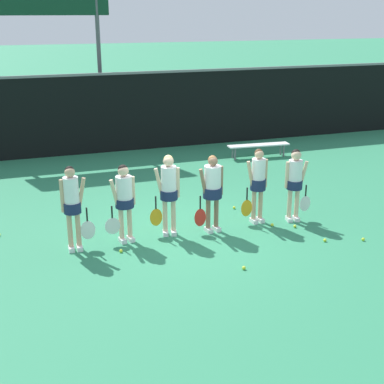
# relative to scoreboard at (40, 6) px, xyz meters

# --- Properties ---
(ground_plane) EXTENTS (140.00, 140.00, 0.00)m
(ground_plane) POSITION_rel_scoreboard_xyz_m (2.20, -8.48, -4.70)
(ground_plane) COLOR #2D7F56
(fence_windscreen) EXTENTS (60.00, 0.08, 2.65)m
(fence_windscreen) POSITION_rel_scoreboard_xyz_m (2.20, -1.00, -3.36)
(fence_windscreen) COLOR black
(fence_windscreen) RESTS_ON ground_plane
(scoreboard) EXTENTS (4.39, 0.15, 5.92)m
(scoreboard) POSITION_rel_scoreboard_xyz_m (0.00, 0.00, 0.00)
(scoreboard) COLOR #515156
(scoreboard) RESTS_ON ground_plane
(bench_courtside) EXTENTS (2.07, 0.52, 0.43)m
(bench_courtside) POSITION_rel_scoreboard_xyz_m (6.31, -3.27, -4.32)
(bench_courtside) COLOR silver
(bench_courtside) RESTS_ON ground_plane
(player_0) EXTENTS (0.63, 0.34, 1.74)m
(player_0) POSITION_rel_scoreboard_xyz_m (-0.28, -8.57, -3.68)
(player_0) COLOR tan
(player_0) RESTS_ON ground_plane
(player_1) EXTENTS (0.67, 0.38, 1.65)m
(player_1) POSITION_rel_scoreboard_xyz_m (0.77, -8.49, -3.72)
(player_1) COLOR beige
(player_1) RESTS_ON ground_plane
(player_2) EXTENTS (0.64, 0.37, 1.76)m
(player_2) POSITION_rel_scoreboard_xyz_m (1.73, -8.43, -3.65)
(player_2) COLOR beige
(player_2) RESTS_ON ground_plane
(player_3) EXTENTS (0.67, 0.41, 1.70)m
(player_3) POSITION_rel_scoreboard_xyz_m (2.66, -8.56, -3.69)
(player_3) COLOR #8C664C
(player_3) RESTS_ON ground_plane
(player_4) EXTENTS (0.63, 0.35, 1.71)m
(player_4) POSITION_rel_scoreboard_xyz_m (3.81, -8.39, -3.70)
(player_4) COLOR tan
(player_4) RESTS_ON ground_plane
(player_5) EXTENTS (0.63, 0.36, 1.67)m
(player_5) POSITION_rel_scoreboard_xyz_m (4.64, -8.57, -3.70)
(player_5) COLOR beige
(player_5) RESTS_ON ground_plane
(tennis_ball_0) EXTENTS (0.07, 0.07, 0.07)m
(tennis_ball_0) POSITION_rel_scoreboard_xyz_m (1.63, -7.56, -4.67)
(tennis_ball_0) COLOR #CCE033
(tennis_ball_0) RESTS_ON ground_plane
(tennis_ball_3) EXTENTS (0.07, 0.07, 0.07)m
(tennis_ball_3) POSITION_rel_scoreboard_xyz_m (4.69, -9.86, -4.66)
(tennis_ball_3) COLOR #CCE033
(tennis_ball_3) RESTS_ON ground_plane
(tennis_ball_5) EXTENTS (0.07, 0.07, 0.07)m
(tennis_ball_5) POSITION_rel_scoreboard_xyz_m (0.55, -9.01, -4.67)
(tennis_ball_5) COLOR #CCE033
(tennis_ball_5) RESTS_ON ground_plane
(tennis_ball_6) EXTENTS (0.07, 0.07, 0.07)m
(tennis_ball_6) POSITION_rel_scoreboard_xyz_m (-0.04, -7.88, -4.67)
(tennis_ball_6) COLOR #CCE033
(tennis_ball_6) RESTS_ON ground_plane
(tennis_ball_7) EXTENTS (0.07, 0.07, 0.07)m
(tennis_ball_7) POSITION_rel_scoreboard_xyz_m (2.57, -10.48, -4.66)
(tennis_ball_7) COLOR #CCE033
(tennis_ball_7) RESTS_ON ground_plane
(tennis_ball_8) EXTENTS (0.07, 0.07, 0.07)m
(tennis_ball_8) POSITION_rel_scoreboard_xyz_m (4.03, -8.75, -4.66)
(tennis_ball_8) COLOR #CCE033
(tennis_ball_8) RESTS_ON ground_plane
(tennis_ball_9) EXTENTS (0.07, 0.07, 0.07)m
(tennis_ball_9) POSITION_rel_scoreboard_xyz_m (4.47, -8.99, -4.66)
(tennis_ball_9) COLOR #CCE033
(tennis_ball_9) RESTS_ON ground_plane
(tennis_ball_10) EXTENTS (0.07, 0.07, 0.07)m
(tennis_ball_10) POSITION_rel_scoreboard_xyz_m (3.66, -7.46, -4.67)
(tennis_ball_10) COLOR #CCE033
(tennis_ball_10) RESTS_ON ground_plane
(tennis_ball_11) EXTENTS (0.07, 0.07, 0.07)m
(tennis_ball_11) POSITION_rel_scoreboard_xyz_m (5.47, -10.08, -4.66)
(tennis_ball_11) COLOR #CCE033
(tennis_ball_11) RESTS_ON ground_plane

